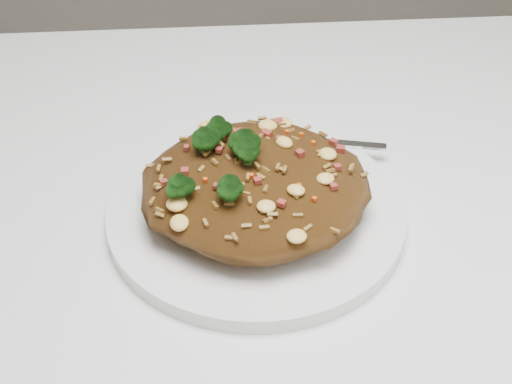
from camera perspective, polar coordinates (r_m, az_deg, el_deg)
dining_table at (r=0.63m, az=2.37°, el=-11.19°), size 1.20×0.80×0.75m
plate at (r=0.59m, az=0.00°, el=-1.65°), size 0.24×0.24×0.01m
fried_rice at (r=0.57m, az=-0.10°, el=1.17°), size 0.18×0.17×0.07m
fork at (r=0.66m, az=4.01°, el=4.14°), size 0.16×0.05×0.00m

